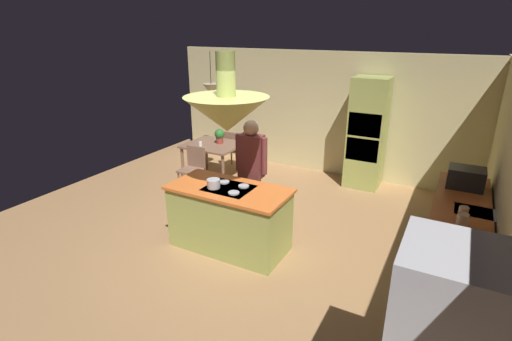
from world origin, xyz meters
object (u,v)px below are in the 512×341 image
at_px(oven_tower, 367,134).
at_px(canister_flour, 462,223).
at_px(microwave_on_counter, 466,178).
at_px(potted_plant_on_table, 220,135).
at_px(kitchen_island, 230,218).
at_px(dining_table, 214,148).
at_px(person_at_island, 251,168).
at_px(cooking_pot_on_cooktop, 214,184).
at_px(cup_on_table, 200,144).
at_px(chair_facing_island, 193,166).
at_px(chair_by_back_wall, 232,147).
at_px(canister_sugar, 462,216).

relative_size(oven_tower, canister_flour, 10.04).
bearing_deg(oven_tower, microwave_on_counter, -44.03).
bearing_deg(potted_plant_on_table, kitchen_island, -53.77).
xyz_separation_m(dining_table, canister_flour, (4.54, -1.93, 0.37)).
height_order(oven_tower, canister_flour, oven_tower).
bearing_deg(canister_flour, oven_tower, 119.48).
bearing_deg(canister_flour, person_at_island, 169.72).
bearing_deg(microwave_on_counter, person_at_island, -163.03).
bearing_deg(potted_plant_on_table, oven_tower, 21.06).
relative_size(potted_plant_on_table, cooking_pot_on_cooktop, 1.67).
bearing_deg(kitchen_island, cup_on_table, 134.84).
distance_m(microwave_on_counter, cooking_pot_on_cooktop, 3.44).
height_order(kitchen_island, person_at_island, person_at_island).
bearing_deg(cooking_pot_on_cooktop, potted_plant_on_table, 121.92).
xyz_separation_m(chair_facing_island, chair_by_back_wall, (0.00, 1.39, 0.00)).
bearing_deg(chair_facing_island, kitchen_island, -39.56).
height_order(dining_table, canister_sugar, canister_sugar).
distance_m(oven_tower, dining_table, 3.05).
height_order(microwave_on_counter, cooking_pot_on_cooktop, microwave_on_counter).
height_order(oven_tower, microwave_on_counter, oven_tower).
distance_m(oven_tower, chair_facing_island, 3.40).
bearing_deg(potted_plant_on_table, person_at_island, -43.71).
height_order(chair_by_back_wall, cooking_pot_on_cooktop, cooking_pot_on_cooktop).
xyz_separation_m(person_at_island, chair_facing_island, (-1.67, 0.72, -0.49)).
height_order(dining_table, chair_by_back_wall, chair_by_back_wall).
xyz_separation_m(oven_tower, cup_on_table, (-2.95, -1.38, -0.26)).
xyz_separation_m(cup_on_table, cooking_pot_on_cooktop, (1.69, -1.99, 0.20)).
xyz_separation_m(cup_on_table, canister_sugar, (4.69, -1.52, 0.23)).
distance_m(oven_tower, microwave_on_counter, 2.42).
distance_m(oven_tower, canister_sugar, 3.38).
bearing_deg(dining_table, canister_flour, -23.08).
bearing_deg(canister_flour, chair_facing_island, 164.74).
relative_size(kitchen_island, canister_flour, 7.89).
height_order(potted_plant_on_table, cup_on_table, potted_plant_on_table).
height_order(kitchen_island, potted_plant_on_table, potted_plant_on_table).
distance_m(kitchen_island, canister_sugar, 2.92).
bearing_deg(cup_on_table, kitchen_island, -45.16).
xyz_separation_m(person_at_island, canister_sugar, (2.87, -0.34, 0.04)).
distance_m(kitchen_island, dining_table, 2.71).
xyz_separation_m(dining_table, potted_plant_on_table, (0.09, 0.10, 0.26)).
relative_size(chair_by_back_wall, canister_flour, 4.08).
xyz_separation_m(dining_table, chair_by_back_wall, (0.00, 0.70, -0.16)).
xyz_separation_m(chair_by_back_wall, cooking_pot_on_cooktop, (1.54, -2.93, 0.50)).
distance_m(dining_table, chair_facing_island, 0.71).
bearing_deg(potted_plant_on_table, canister_flour, -24.55).
height_order(person_at_island, chair_by_back_wall, person_at_island).
distance_m(chair_facing_island, canister_flour, 4.74).
relative_size(chair_facing_island, potted_plant_on_table, 2.90).
relative_size(potted_plant_on_table, canister_flour, 1.41).
distance_m(dining_table, person_at_island, 2.21).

